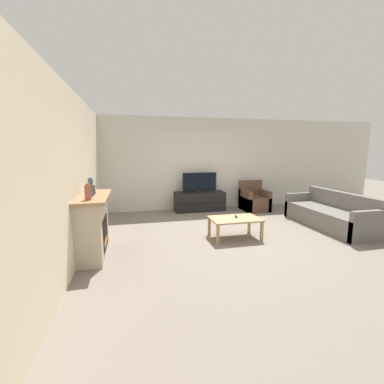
{
  "coord_description": "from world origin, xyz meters",
  "views": [
    {
      "loc": [
        -2.09,
        -4.93,
        1.76
      ],
      "look_at": [
        -0.81,
        0.48,
        0.85
      ],
      "focal_mm": 24.0,
      "sensor_mm": 36.0,
      "label": 1
    }
  ],
  "objects_px": {
    "mantel_clock": "(93,190)",
    "armchair": "(254,201)",
    "tv": "(200,183)",
    "coffee_table": "(235,220)",
    "fireplace": "(93,225)",
    "mantel_vase_left": "(88,192)",
    "couch": "(331,215)",
    "tv_stand": "(200,201)",
    "remote": "(236,217)",
    "mantel_vase_centre_left": "(91,187)"
  },
  "relations": [
    {
      "from": "mantel_clock",
      "to": "armchair",
      "type": "relative_size",
      "value": 0.17
    },
    {
      "from": "tv",
      "to": "coffee_table",
      "type": "relative_size",
      "value": 1.02
    },
    {
      "from": "fireplace",
      "to": "coffee_table",
      "type": "height_order",
      "value": "fireplace"
    },
    {
      "from": "mantel_vase_left",
      "to": "tv",
      "type": "bearing_deg",
      "value": 50.35
    },
    {
      "from": "tv",
      "to": "couch",
      "type": "height_order",
      "value": "tv"
    },
    {
      "from": "mantel_clock",
      "to": "couch",
      "type": "xyz_separation_m",
      "value": [
        5.1,
        0.31,
        -0.83
      ]
    },
    {
      "from": "tv_stand",
      "to": "coffee_table",
      "type": "distance_m",
      "value": 2.46
    },
    {
      "from": "mantel_vase_left",
      "to": "tv",
      "type": "height_order",
      "value": "mantel_vase_left"
    },
    {
      "from": "fireplace",
      "to": "coffee_table",
      "type": "distance_m",
      "value": 2.67
    },
    {
      "from": "fireplace",
      "to": "mantel_clock",
      "type": "height_order",
      "value": "mantel_clock"
    },
    {
      "from": "remote",
      "to": "fireplace",
      "type": "bearing_deg",
      "value": -155.64
    },
    {
      "from": "fireplace",
      "to": "armchair",
      "type": "xyz_separation_m",
      "value": [
        4.17,
        2.4,
        -0.24
      ]
    },
    {
      "from": "mantel_clock",
      "to": "tv_stand",
      "type": "distance_m",
      "value": 3.71
    },
    {
      "from": "couch",
      "to": "remote",
      "type": "bearing_deg",
      "value": -176.47
    },
    {
      "from": "mantel_vase_left",
      "to": "mantel_clock",
      "type": "distance_m",
      "value": 0.54
    },
    {
      "from": "remote",
      "to": "couch",
      "type": "height_order",
      "value": "couch"
    },
    {
      "from": "mantel_clock",
      "to": "armchair",
      "type": "bearing_deg",
      "value": 28.62
    },
    {
      "from": "mantel_vase_centre_left",
      "to": "tv_stand",
      "type": "bearing_deg",
      "value": 47.44
    },
    {
      "from": "tv",
      "to": "fireplace",
      "type": "bearing_deg",
      "value": -133.82
    },
    {
      "from": "coffee_table",
      "to": "mantel_clock",
      "type": "bearing_deg",
      "value": -177.99
    },
    {
      "from": "armchair",
      "to": "remote",
      "type": "xyz_separation_m",
      "value": [
        -1.46,
        -2.11,
        0.14
      ]
    },
    {
      "from": "tv",
      "to": "mantel_vase_left",
      "type": "bearing_deg",
      "value": -129.65
    },
    {
      "from": "fireplace",
      "to": "armchair",
      "type": "bearing_deg",
      "value": 29.92
    },
    {
      "from": "tv_stand",
      "to": "coffee_table",
      "type": "bearing_deg",
      "value": -88.19
    },
    {
      "from": "mantel_vase_centre_left",
      "to": "remote",
      "type": "relative_size",
      "value": 2.03
    },
    {
      "from": "remote",
      "to": "couch",
      "type": "relative_size",
      "value": 0.07
    },
    {
      "from": "tv_stand",
      "to": "remote",
      "type": "xyz_separation_m",
      "value": [
        0.13,
        -2.39,
        0.14
      ]
    },
    {
      "from": "fireplace",
      "to": "mantel_vase_centre_left",
      "type": "bearing_deg",
      "value": -80.61
    },
    {
      "from": "mantel_vase_centre_left",
      "to": "coffee_table",
      "type": "distance_m",
      "value": 2.78
    },
    {
      "from": "mantel_vase_left",
      "to": "mantel_clock",
      "type": "bearing_deg",
      "value": 89.92
    },
    {
      "from": "mantel_vase_centre_left",
      "to": "tv",
      "type": "height_order",
      "value": "mantel_vase_centre_left"
    },
    {
      "from": "coffee_table",
      "to": "fireplace",
      "type": "bearing_deg",
      "value": -175.11
    },
    {
      "from": "mantel_clock",
      "to": "tv",
      "type": "bearing_deg",
      "value": 44.91
    },
    {
      "from": "mantel_clock",
      "to": "tv_stand",
      "type": "relative_size",
      "value": 0.1
    },
    {
      "from": "mantel_vase_left",
      "to": "fireplace",
      "type": "bearing_deg",
      "value": 92.37
    },
    {
      "from": "fireplace",
      "to": "mantel_vase_left",
      "type": "bearing_deg",
      "value": -87.63
    },
    {
      "from": "armchair",
      "to": "remote",
      "type": "distance_m",
      "value": 2.57
    },
    {
      "from": "mantel_vase_centre_left",
      "to": "tv",
      "type": "distance_m",
      "value": 3.8
    },
    {
      "from": "couch",
      "to": "tv_stand",
      "type": "bearing_deg",
      "value": 138.56
    },
    {
      "from": "couch",
      "to": "mantel_vase_centre_left",
      "type": "bearing_deg",
      "value": -173.94
    },
    {
      "from": "remote",
      "to": "coffee_table",
      "type": "bearing_deg",
      "value": -110.4
    },
    {
      "from": "tv",
      "to": "tv_stand",
      "type": "bearing_deg",
      "value": 90.0
    },
    {
      "from": "tv",
      "to": "armchair",
      "type": "relative_size",
      "value": 1.17
    },
    {
      "from": "fireplace",
      "to": "mantel_vase_centre_left",
      "type": "xyz_separation_m",
      "value": [
        0.02,
        -0.1,
        0.65
      ]
    },
    {
      "from": "tv_stand",
      "to": "coffee_table",
      "type": "height_order",
      "value": "tv_stand"
    },
    {
      "from": "coffee_table",
      "to": "armchair",
      "type": "bearing_deg",
      "value": 55.1
    },
    {
      "from": "mantel_vase_left",
      "to": "tv_stand",
      "type": "height_order",
      "value": "mantel_vase_left"
    },
    {
      "from": "mantel_vase_left",
      "to": "remote",
      "type": "distance_m",
      "value": 2.87
    },
    {
      "from": "mantel_vase_centre_left",
      "to": "mantel_clock",
      "type": "distance_m",
      "value": 0.25
    },
    {
      "from": "mantel_vase_left",
      "to": "remote",
      "type": "xyz_separation_m",
      "value": [
        2.69,
        0.7,
        -0.72
      ]
    }
  ]
}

